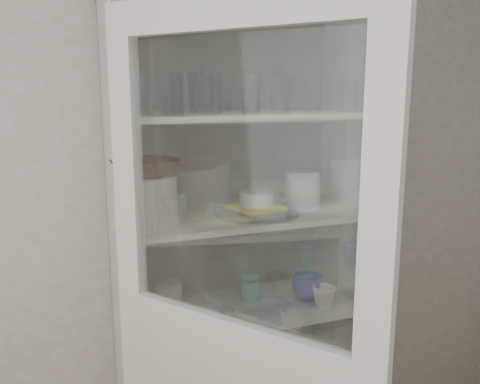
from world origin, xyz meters
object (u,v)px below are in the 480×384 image
object	(u,v)px
goblet_0	(129,88)
mug_teal	(303,282)
tin_box	(270,382)
glass_platter	(256,211)
white_canister	(168,298)
grey_bowl_stack	(302,189)
teal_jar	(250,287)
measuring_cups	(218,314)
plate_stack_back	(162,201)
pantry_cabinet	(235,282)
goblet_1	(205,90)
goblet_3	(296,91)
white_ramekin	(256,198)
plate_stack_front	(147,209)
mug_blue	(308,287)
goblet_2	(279,89)
mug_white	(324,297)
yellow_trivet	(256,207)
terracotta_bowl	(145,167)
cream_bowl	(146,185)

from	to	relation	value
goblet_0	mug_teal	size ratio (longest dim) A/B	1.80
goblet_0	tin_box	world-z (taller)	goblet_0
glass_platter	white_canister	bearing A→B (deg)	169.78
grey_bowl_stack	teal_jar	size ratio (longest dim) A/B	1.59
measuring_cups	plate_stack_back	bearing A→B (deg)	127.56
plate_stack_back	tin_box	distance (m)	0.92
pantry_cabinet	goblet_1	world-z (taller)	pantry_cabinet
goblet_1	goblet_3	xyz separation A→B (m)	(0.41, 0.02, -0.01)
pantry_cabinet	goblet_3	xyz separation A→B (m)	(0.30, 0.06, 0.80)
glass_platter	white_ramekin	distance (m)	0.05
plate_stack_front	mug_teal	distance (m)	0.81
mug_blue	mug_teal	bearing A→B (deg)	58.52
goblet_2	grey_bowl_stack	bearing A→B (deg)	-69.31
goblet_0	mug_white	size ratio (longest dim) A/B	1.86
goblet_1	plate_stack_front	distance (m)	0.53
mug_blue	goblet_0	bearing A→B (deg)	151.06
grey_bowl_stack	goblet_1	bearing A→B (deg)	163.53
mug_teal	goblet_1	bearing A→B (deg)	177.59
pantry_cabinet	teal_jar	size ratio (longest dim) A/B	20.93
goblet_2	teal_jar	size ratio (longest dim) A/B	1.73
glass_platter	measuring_cups	size ratio (longest dim) A/B	3.58
measuring_cups	goblet_0	bearing A→B (deg)	148.76
pantry_cabinet	glass_platter	size ratio (longest dim) A/B	6.11
goblet_3	plate_stack_front	size ratio (longest dim) A/B	0.66
goblet_0	yellow_trivet	size ratio (longest dim) A/B	1.03
mug_blue	goblet_2	bearing A→B (deg)	98.11
terracotta_bowl	mug_teal	bearing A→B (deg)	6.86
plate_stack_back	cream_bowl	world-z (taller)	cream_bowl
mug_teal	measuring_cups	xyz separation A→B (m)	(-0.44, -0.12, -0.03)
goblet_3	mug_teal	bearing A→B (deg)	-80.04
goblet_0	tin_box	distance (m)	1.37
mug_blue	teal_jar	distance (m)	0.25
goblet_0	white_canister	distance (m)	0.84
terracotta_bowl	white_ramekin	xyz separation A→B (m)	(0.44, 0.01, -0.15)
goblet_0	plate_stack_back	xyz separation A→B (m)	(0.12, 0.04, -0.45)
pantry_cabinet	white_ramekin	size ratio (longest dim) A/B	15.78
goblet_3	mug_white	size ratio (longest dim) A/B	1.60
white_ramekin	yellow_trivet	bearing A→B (deg)	0.00
measuring_cups	white_canister	distance (m)	0.21
goblet_2	glass_platter	size ratio (longest dim) A/B	0.51
grey_bowl_stack	measuring_cups	world-z (taller)	grey_bowl_stack
goblet_2	pantry_cabinet	bearing A→B (deg)	-166.59
goblet_0	cream_bowl	world-z (taller)	goblet_0
pantry_cabinet	plate_stack_back	bearing A→B (deg)	167.85
mug_blue	measuring_cups	xyz separation A→B (m)	(-0.42, -0.05, -0.03)
goblet_0	yellow_trivet	xyz separation A→B (m)	(0.47, -0.12, -0.47)
measuring_cups	tin_box	world-z (taller)	measuring_cups
plate_stack_front	white_ramekin	distance (m)	0.44
plate_stack_front	mug_blue	xyz separation A→B (m)	(0.68, 0.01, -0.40)
goblet_2	goblet_3	distance (m)	0.08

